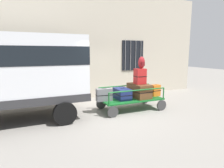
{
  "coord_description": "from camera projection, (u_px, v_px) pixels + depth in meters",
  "views": [
    {
      "loc": [
        -2.72,
        -6.24,
        2.16
      ],
      "look_at": [
        -0.01,
        -0.06,
        1.04
      ],
      "focal_mm": 30.67,
      "sensor_mm": 36.0,
      "label": 1
    }
  ],
  "objects": [
    {
      "name": "ground_plane",
      "position": [
        112.0,
        112.0,
        7.07
      ],
      "size": [
        40.0,
        40.0,
        0.0
      ],
      "primitive_type": "plane",
      "color": "gray"
    },
    {
      "name": "building_wall",
      "position": [
        90.0,
        45.0,
        8.94
      ],
      "size": [
        12.0,
        0.38,
        5.0
      ],
      "color": "#BCB29E",
      "rests_on": "ground"
    },
    {
      "name": "van",
      "position": [
        11.0,
        69.0,
        5.89
      ],
      "size": [
        4.48,
        2.18,
        2.69
      ],
      "color": "silver",
      "rests_on": "ground"
    },
    {
      "name": "luggage_cart",
      "position": [
        131.0,
        100.0,
        7.26
      ],
      "size": [
        2.4,
        1.17,
        0.44
      ],
      "color": "#146023",
      "rests_on": "ground"
    },
    {
      "name": "cart_railing",
      "position": [
        131.0,
        89.0,
        7.19
      ],
      "size": [
        2.28,
        1.04,
        0.42
      ],
      "color": "#146023",
      "rests_on": "luggage_cart"
    },
    {
      "name": "suitcase_left_bottom",
      "position": [
        104.0,
        95.0,
        6.82
      ],
      "size": [
        0.59,
        0.3,
        0.45
      ],
      "color": "slate",
      "rests_on": "luggage_cart"
    },
    {
      "name": "suitcase_midleft_bottom",
      "position": [
        122.0,
        94.0,
        7.11
      ],
      "size": [
        0.49,
        0.74,
        0.4
      ],
      "color": "navy",
      "rests_on": "luggage_cart"
    },
    {
      "name": "suitcase_center_bottom",
      "position": [
        139.0,
        91.0,
        7.36
      ],
      "size": [
        0.63,
        0.98,
        0.53
      ],
      "color": "brown",
      "rests_on": "luggage_cart"
    },
    {
      "name": "suitcase_center_middle",
      "position": [
        140.0,
        76.0,
        7.24
      ],
      "size": [
        0.41,
        0.37,
        0.59
      ],
      "color": "#B21E1E",
      "rests_on": "suitcase_center_bottom"
    },
    {
      "name": "suitcase_midright_bottom",
      "position": [
        155.0,
        90.0,
        7.61
      ],
      "size": [
        0.4,
        0.28,
        0.45
      ],
      "color": "orange",
      "rests_on": "luggage_cart"
    },
    {
      "name": "backpack",
      "position": [
        142.0,
        63.0,
        7.15
      ],
      "size": [
        0.27,
        0.22,
        0.44
      ],
      "color": "maroon",
      "rests_on": "suitcase_center_middle"
    }
  ]
}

